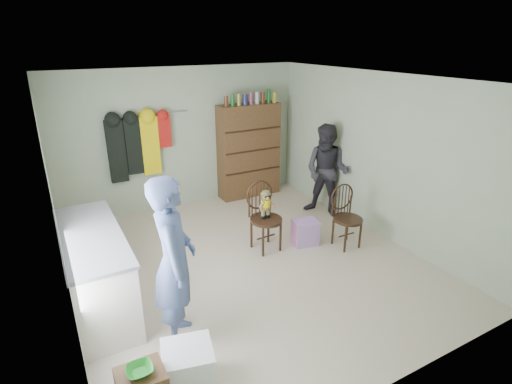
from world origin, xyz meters
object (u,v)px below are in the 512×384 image
counter (96,270)px  dresser (249,150)px  chair_front (264,211)px  chair_far (346,214)px

counter → dresser: dresser is taller
chair_front → chair_far: bearing=-27.5°
chair_front → counter: bearing=-177.2°
counter → chair_far: (3.48, -0.24, 0.04)m
counter → chair_front: size_ratio=1.80×
dresser → chair_far: bearing=-83.7°
chair_far → counter: bearing=177.0°
counter → dresser: (3.20, 2.30, 0.44)m
chair_far → chair_front: bearing=156.8°
dresser → counter: bearing=-144.3°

